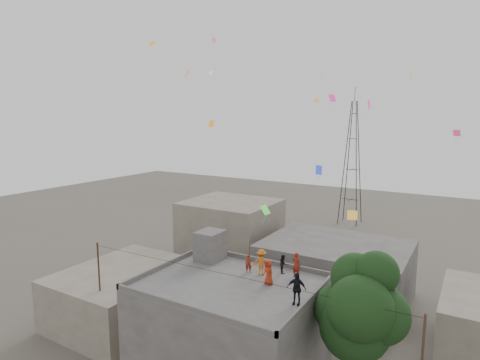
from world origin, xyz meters
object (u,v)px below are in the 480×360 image
at_px(stair_head_box, 210,246).
at_px(person_dark_adult, 297,289).
at_px(transmission_tower, 352,163).
at_px(person_red_adult, 296,265).
at_px(tree, 359,309).

relative_size(stair_head_box, person_dark_adult, 1.17).
distance_m(transmission_tower, person_red_adult, 37.92).
bearing_deg(person_red_adult, tree, 163.61).
bearing_deg(stair_head_box, person_red_adult, 1.80).
relative_size(tree, transmission_tower, 0.45).
bearing_deg(stair_head_box, tree, -10.74).
xyz_separation_m(stair_head_box, transmission_tower, (-0.80, 37.40, 1.97)).
relative_size(tree, person_dark_adult, 5.33).
height_order(stair_head_box, transmission_tower, transmission_tower).
bearing_deg(transmission_tower, stair_head_box, -88.77).
distance_m(person_red_adult, person_dark_adult, 3.58).
xyz_separation_m(stair_head_box, tree, (10.57, -2.00, -1.00)).
height_order(person_red_adult, person_dark_adult, person_dark_adult).
bearing_deg(person_red_adult, person_dark_adult, 123.35).
bearing_deg(person_dark_adult, tree, 10.84).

